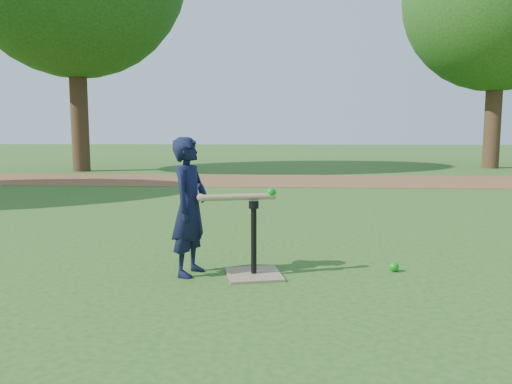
{
  "coord_description": "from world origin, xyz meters",
  "views": [
    {
      "loc": [
        -0.0,
        -4.29,
        1.17
      ],
      "look_at": [
        -0.26,
        -0.06,
        0.65
      ],
      "focal_mm": 35.0,
      "sensor_mm": 36.0,
      "label": 1
    }
  ],
  "objects": [
    {
      "name": "ground",
      "position": [
        0.0,
        0.0,
        0.0
      ],
      "size": [
        80.0,
        80.0,
        0.0
      ],
      "primitive_type": "plane",
      "color": "#285116",
      "rests_on": "ground"
    },
    {
      "name": "dirt_strip",
      "position": [
        0.0,
        7.5,
        0.01
      ],
      "size": [
        24.0,
        3.0,
        0.01
      ],
      "primitive_type": "cube",
      "color": "brown",
      "rests_on": "ground"
    },
    {
      "name": "child",
      "position": [
        -0.78,
        -0.34,
        0.56
      ],
      "size": [
        0.36,
        0.46,
        1.12
      ],
      "primitive_type": "imported",
      "rotation": [
        0.0,
        0.0,
        1.31
      ],
      "color": "black",
      "rests_on": "ground"
    },
    {
      "name": "wiffle_ball_ground",
      "position": [
        0.91,
        -0.17,
        0.04
      ],
      "size": [
        0.08,
        0.08,
        0.08
      ],
      "primitive_type": "sphere",
      "color": "#0D9111",
      "rests_on": "ground"
    },
    {
      "name": "batting_tee",
      "position": [
        -0.26,
        -0.36,
        0.11
      ],
      "size": [
        0.52,
        0.52,
        0.61
      ],
      "color": "#897557",
      "rests_on": "ground"
    },
    {
      "name": "swing_action",
      "position": [
        -0.36,
        -0.37,
        0.65
      ],
      "size": [
        0.63,
        0.23,
        0.1
      ],
      "color": "tan",
      "rests_on": "ground"
    }
  ]
}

